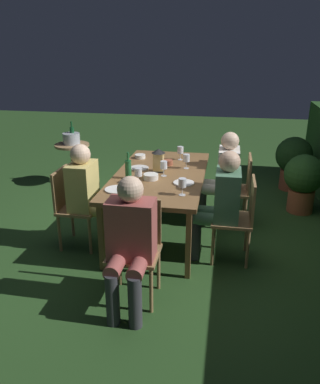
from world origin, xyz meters
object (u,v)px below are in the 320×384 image
(ice_bucket, at_px, (71,138))
(potted_plant_by_hedge, at_px, (293,160))
(chair_head_far, at_px, (136,245))
(plate_a, at_px, (184,183))
(wine_glass_a, at_px, (186,159))
(plate_c, at_px, (117,190))
(bowl_salad, at_px, (140,156))
(side_table, at_px, (73,158))
(lantern_centerpiece, at_px, (159,159))
(wine_glass_e, at_px, (138,173))
(bowl_bread, at_px, (168,162))
(wine_glass_d, at_px, (180,151))
(potted_plant_corner, at_px, (303,180))
(person_in_rust, at_px, (130,240))
(person_in_green, at_px, (220,200))
(wine_glass_c, at_px, (182,184))
(chair_side_right_b, at_px, (239,216))
(bowl_olives, at_px, (133,197))
(bowl_dip, at_px, (151,176))
(chair_side_right_a, at_px, (238,187))
(wine_glass_b, at_px, (164,166))
(chair_side_left_b, at_px, (73,204))
(person_in_cream, at_px, (223,174))
(person_in_mustard, at_px, (89,192))
(dining_table, at_px, (160,178))
(green_bottle_on_table, at_px, (128,169))

(ice_bucket, xyz_separation_m, potted_plant_by_hedge, (-0.35, 3.37, -0.28))
(chair_head_far, xyz_separation_m, plate_a, (-0.90, 0.30, 0.27))
(wine_glass_a, distance_m, plate_c, 1.04)
(bowl_salad, distance_m, side_table, 1.62)
(lantern_centerpiece, bearing_deg, wine_glass_e, -16.86)
(bowl_bread, distance_m, side_table, 2.06)
(wine_glass_d, bearing_deg, chair_head_far, -4.95)
(wine_glass_e, xyz_separation_m, potted_plant_by_hedge, (-2.20, 1.88, -0.39))
(wine_glass_e, distance_m, potted_plant_corner, 2.35)
(chair_head_far, xyz_separation_m, potted_plant_by_hedge, (-3.02, 1.72, -0.02))
(wine_glass_a, bearing_deg, person_in_rust, -9.35)
(bowl_bread, distance_m, ice_bucket, 2.03)
(person_in_green, xyz_separation_m, potted_plant_corner, (-1.38, 1.04, -0.19))
(wine_glass_a, bearing_deg, wine_glass_c, 3.76)
(potted_plant_by_hedge, bearing_deg, chair_side_right_b, -20.41)
(bowl_olives, relative_size, potted_plant_corner, 0.20)
(plate_c, height_order, potted_plant_corner, potted_plant_corner)
(bowl_olives, bearing_deg, bowl_salad, -169.87)
(side_table, relative_size, potted_plant_by_hedge, 0.80)
(side_table, bearing_deg, wine_glass_c, 43.31)
(plate_a, relative_size, potted_plant_by_hedge, 0.27)
(wine_glass_a, distance_m, bowl_bread, 0.27)
(person_in_green, height_order, bowl_dip, person_in_green)
(bowl_bread, bearing_deg, ice_bucket, -123.90)
(chair_side_right_b, distance_m, lantern_centerpiece, 1.11)
(wine_glass_e, height_order, bowl_salad, wine_glass_e)
(person_in_green, distance_m, plate_c, 1.04)
(lantern_centerpiece, relative_size, wine_glass_a, 1.57)
(chair_side_right_a, bearing_deg, wine_glass_d, -102.12)
(person_in_rust, height_order, bowl_dip, person_in_rust)
(wine_glass_b, bearing_deg, potted_plant_by_hedge, 138.89)
(chair_side_right_b, xyz_separation_m, lantern_centerpiece, (-0.49, -0.91, 0.41))
(bowl_bread, height_order, potted_plant_corner, bowl_bread)
(chair_side_left_b, height_order, chair_side_right_a, same)
(person_in_cream, bearing_deg, wine_glass_a, -65.96)
(person_in_mustard, bearing_deg, chair_side_right_b, 90.00)
(person_in_cream, xyz_separation_m, wine_glass_b, (0.51, -0.63, 0.22))
(wine_glass_e, bearing_deg, side_table, -141.10)
(chair_head_far, height_order, wine_glass_a, wine_glass_a)
(dining_table, distance_m, potted_plant_by_hedge, 2.52)
(wine_glass_d, bearing_deg, person_in_rust, -4.46)
(wine_glass_b, xyz_separation_m, bowl_bread, (-0.42, -0.02, -0.09))
(chair_head_far, xyz_separation_m, person_in_rust, (0.20, 0.00, 0.15))
(side_table, height_order, potted_plant_by_hedge, potted_plant_by_hedge)
(wine_glass_d, xyz_separation_m, potted_plant_corner, (-0.38, 1.57, -0.42))
(person_in_green, relative_size, wine_glass_a, 6.80)
(dining_table, distance_m, person_in_green, 0.81)
(green_bottle_on_table, xyz_separation_m, side_table, (-1.70, -1.34, -0.42))
(wine_glass_a, bearing_deg, chair_side_right_a, 106.93)
(chair_side_left_b, xyz_separation_m, wine_glass_a, (-0.66, 1.15, 0.38))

